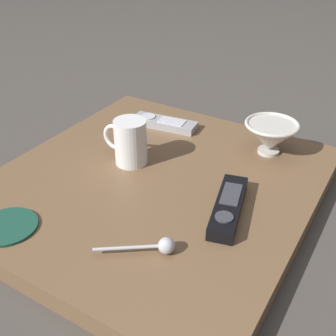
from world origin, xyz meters
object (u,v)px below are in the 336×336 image
object	(u,v)px
cereal_bowl	(271,136)
drink_coaster	(8,226)
tv_remote_near	(164,123)
tv_remote_far	(228,207)
teaspoon	(161,246)
coffee_mug	(130,142)

from	to	relation	value
cereal_bowl	drink_coaster	distance (m)	0.58
tv_remote_near	tv_remote_far	distance (m)	0.38
cereal_bowl	teaspoon	xyz separation A→B (m)	(-0.41, 0.04, -0.03)
coffee_mug	drink_coaster	xyz separation A→B (m)	(-0.30, 0.06, -0.05)
teaspoon	tv_remote_near	xyz separation A→B (m)	(0.40, 0.24, -0.00)
coffee_mug	drink_coaster	bearing A→B (deg)	169.19
coffee_mug	tv_remote_far	xyz separation A→B (m)	(-0.05, -0.26, -0.04)
teaspoon	tv_remote_far	distance (m)	0.16
teaspoon	tv_remote_far	world-z (taller)	same
teaspoon	tv_remote_near	bearing A→B (deg)	30.87
coffee_mug	tv_remote_far	bearing A→B (deg)	-101.62
tv_remote_far	cereal_bowl	bearing A→B (deg)	2.78
tv_remote_near	drink_coaster	size ratio (longest dim) A/B	1.63
coffee_mug	tv_remote_far	distance (m)	0.27
tv_remote_far	coffee_mug	bearing A→B (deg)	78.38
tv_remote_near	tv_remote_far	world-z (taller)	tv_remote_far
coffee_mug	drink_coaster	world-z (taller)	coffee_mug
coffee_mug	teaspoon	size ratio (longest dim) A/B	0.94
coffee_mug	drink_coaster	size ratio (longest dim) A/B	1.01
drink_coaster	coffee_mug	bearing A→B (deg)	-10.81
tv_remote_far	drink_coaster	bearing A→B (deg)	127.42
coffee_mug	teaspoon	bearing A→B (deg)	-134.90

